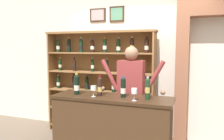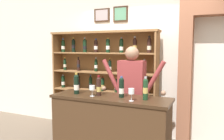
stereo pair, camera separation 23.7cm
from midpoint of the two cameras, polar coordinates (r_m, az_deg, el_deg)
The scene contains 11 objects.
back_wall at distance 4.44m, azimuth 5.91°, elevation 6.22°, with size 12.00×0.19×3.50m.
wine_shelf at distance 4.44m, azimuth -4.62°, elevation -2.73°, with size 2.21×0.33×2.02m.
archway_doorway at distance 4.19m, azimuth 25.19°, elevation 2.19°, with size 1.57×0.45×2.62m.
tasting_counter at distance 3.36m, azimuth -2.17°, elevation -15.26°, with size 1.72×0.54×1.02m.
shopkeeper at distance 3.61m, azimuth 3.00°, elevation -4.48°, with size 1.08×0.22×1.73m.
tasting_bottle_grappa at distance 3.38m, azimuth -10.95°, elevation -3.62°, with size 0.08×0.08×0.32m.
tasting_bottle_vin_santo at distance 3.25m, azimuth -5.20°, elevation -4.13°, with size 0.07×0.07×0.30m.
tasting_bottle_prosecco at distance 3.13m, azimuth 0.70°, elevation -4.40°, with size 0.07×0.07×0.30m.
tasting_bottle_chianti at distance 3.03m, azimuth 6.84°, elevation -4.58°, with size 0.07×0.07×0.31m.
wine_glass_right at distance 2.93m, azimuth 3.36°, elevation -5.51°, with size 0.08×0.08×0.17m.
wine_glass_center at distance 3.20m, azimuth -6.84°, elevation -4.72°, with size 0.08×0.08×0.16m.
Camera 1 is at (0.97, -2.95, 1.72)m, focal length 36.02 mm.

